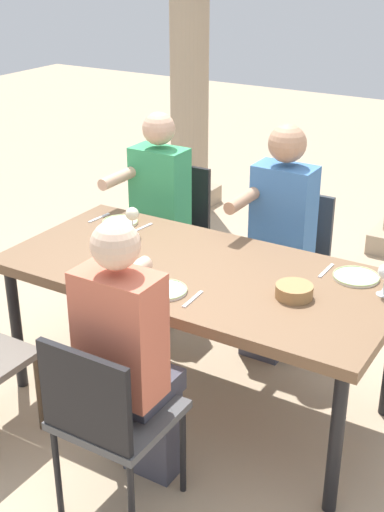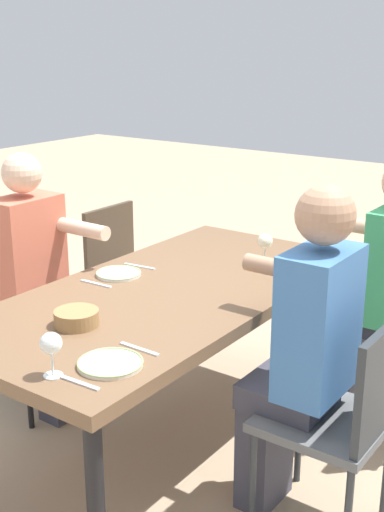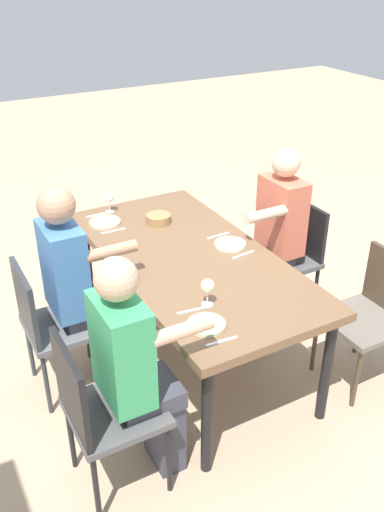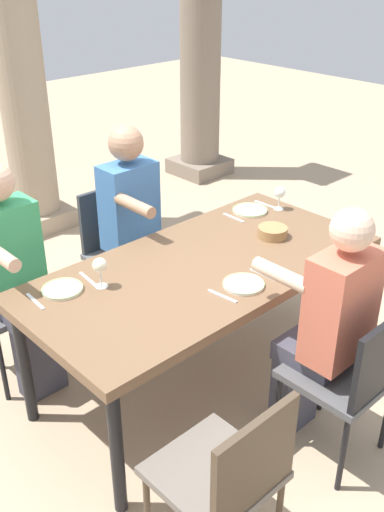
# 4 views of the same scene
# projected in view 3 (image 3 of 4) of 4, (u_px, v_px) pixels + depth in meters

# --- Properties ---
(ground_plane) EXTENTS (16.00, 16.00, 0.00)m
(ground_plane) POSITION_uv_depth(u_px,v_px,m) (190.00, 353.00, 3.81)
(ground_plane) COLOR tan
(dining_table) EXTENTS (1.94, 0.94, 0.77)m
(dining_table) POSITION_uv_depth(u_px,v_px,m) (190.00, 264.00, 3.47)
(dining_table) COLOR brown
(dining_table) RESTS_ON ground
(chair_west_north) EXTENTS (0.44, 0.44, 0.92)m
(chair_west_north) POSITION_uv_depth(u_px,v_px,m) (99.00, 407.00, 2.61)
(chair_west_north) COLOR #4F4F50
(chair_west_north) RESTS_ON ground
(chair_west_south) EXTENTS (0.44, 0.44, 0.85)m
(chair_west_south) POSITION_uv_depth(u_px,v_px,m) (374.00, 310.00, 3.38)
(chair_west_south) COLOR #6A6158
(chair_west_south) RESTS_ON ground
(chair_mid_north) EXTENTS (0.44, 0.44, 0.88)m
(chair_mid_north) POSITION_uv_depth(u_px,v_px,m) (50.00, 321.00, 3.26)
(chair_mid_north) COLOR #5B5E61
(chair_mid_north) RESTS_ON ground
(chair_mid_south) EXTENTS (0.44, 0.44, 0.86)m
(chair_mid_south) POSITION_uv_depth(u_px,v_px,m) (290.00, 252.00, 4.01)
(chair_mid_south) COLOR #4F4F50
(chair_mid_south) RESTS_ON ground
(diner_woman_green) EXTENTS (0.35, 0.50, 1.34)m
(diner_woman_green) POSITION_uv_depth(u_px,v_px,m) (77.00, 283.00, 3.24)
(diner_woman_green) COLOR #3F3F4C
(diner_woman_green) RESTS_ON ground
(diner_man_white) EXTENTS (0.35, 0.49, 1.31)m
(diner_man_white) POSITION_uv_depth(u_px,v_px,m) (136.00, 368.00, 2.62)
(diner_man_white) COLOR #3F3F4C
(diner_man_white) RESTS_ON ground
(diner_guest_third) EXTENTS (0.34, 0.49, 1.30)m
(diner_guest_third) POSITION_uv_depth(u_px,v_px,m) (273.00, 235.00, 3.85)
(diner_guest_third) COLOR #3F3F4C
(diner_guest_third) RESTS_ON ground
(plate_0) EXTENTS (0.20, 0.20, 0.02)m
(plate_0) POSITION_uv_depth(u_px,v_px,m) (206.00, 324.00, 2.79)
(plate_0) COLOR silver
(plate_0) RESTS_ON dining_table
(wine_glass_0) EXTENTS (0.07, 0.07, 0.16)m
(wine_glass_0) POSITION_uv_depth(u_px,v_px,m) (208.00, 286.00, 2.90)
(wine_glass_0) COLOR white
(wine_glass_0) RESTS_ON dining_table
(fork_0) EXTENTS (0.03, 0.17, 0.01)m
(fork_0) POSITION_uv_depth(u_px,v_px,m) (222.00, 341.00, 2.67)
(fork_0) COLOR silver
(fork_0) RESTS_ON dining_table
(spoon_0) EXTENTS (0.04, 0.17, 0.01)m
(spoon_0) POSITION_uv_depth(u_px,v_px,m) (192.00, 310.00, 2.90)
(spoon_0) COLOR silver
(spoon_0) RESTS_ON dining_table
(plate_1) EXTENTS (0.21, 0.21, 0.02)m
(plate_1) POSITION_uv_depth(u_px,v_px,m) (230.00, 244.00, 3.55)
(plate_1) COLOR white
(plate_1) RESTS_ON dining_table
(fork_1) EXTENTS (0.04, 0.17, 0.01)m
(fork_1) POSITION_uv_depth(u_px,v_px,m) (243.00, 255.00, 3.44)
(fork_1) COLOR silver
(fork_1) RESTS_ON dining_table
(spoon_1) EXTENTS (0.02, 0.17, 0.01)m
(spoon_1) POSITION_uv_depth(u_px,v_px,m) (218.00, 236.00, 3.67)
(spoon_1) COLOR silver
(spoon_1) RESTS_ON dining_table
(plate_2) EXTENTS (0.22, 0.22, 0.02)m
(plate_2) POSITION_uv_depth(u_px,v_px,m) (105.00, 222.00, 3.84)
(plate_2) COLOR silver
(plate_2) RESTS_ON dining_table
(wine_glass_2) EXTENTS (0.07, 0.07, 0.15)m
(wine_glass_2) POSITION_uv_depth(u_px,v_px,m) (109.00, 198.00, 3.96)
(wine_glass_2) COLOR white
(wine_glass_2) RESTS_ON dining_table
(fork_2) EXTENTS (0.02, 0.17, 0.01)m
(fork_2) POSITION_uv_depth(u_px,v_px,m) (113.00, 231.00, 3.73)
(fork_2) COLOR silver
(fork_2) RESTS_ON dining_table
(spoon_2) EXTENTS (0.02, 0.17, 0.01)m
(spoon_2) POSITION_uv_depth(u_px,v_px,m) (97.00, 215.00, 3.96)
(spoon_2) COLOR silver
(spoon_2) RESTS_ON dining_table
(bread_basket) EXTENTS (0.17, 0.17, 0.06)m
(bread_basket) POSITION_uv_depth(u_px,v_px,m) (159.00, 219.00, 3.83)
(bread_basket) COLOR #9E7547
(bread_basket) RESTS_ON dining_table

